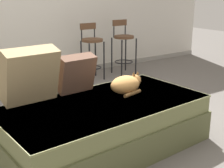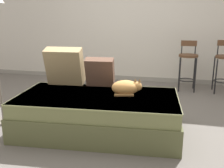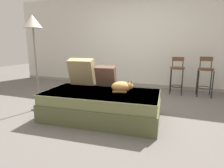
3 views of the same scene
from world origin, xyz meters
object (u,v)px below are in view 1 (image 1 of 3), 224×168
object	(u,v)px
throw_pillow_middle	(76,74)
bar_stool_near_window	(92,47)
couch	(104,125)
throw_pillow_corner	(30,75)
bar_stool_by_doorway	(123,44)
cat	(126,84)

from	to	relation	value
throw_pillow_middle	bar_stool_near_window	size ratio (longest dim) A/B	0.42
throw_pillow_middle	couch	bearing A→B (deg)	-78.89
throw_pillow_corner	bar_stool_near_window	world-z (taller)	throw_pillow_corner
couch	throw_pillow_middle	xyz separation A→B (m)	(-0.08, 0.38, 0.41)
throw_pillow_corner	bar_stool_by_doorway	distance (m)	2.87
cat	throw_pillow_corner	bearing A→B (deg)	164.18
throw_pillow_corner	bar_stool_by_doorway	xyz separation A→B (m)	(2.27, 1.75, -0.18)
throw_pillow_middle	bar_stool_near_window	distance (m)	2.08
couch	cat	xyz separation A→B (m)	(0.32, 0.11, 0.31)
couch	throw_pillow_corner	distance (m)	0.80
bar_stool_by_doorway	couch	bearing A→B (deg)	-129.44
couch	bar_stool_by_doorway	size ratio (longest dim) A/B	2.10
throw_pillow_corner	bar_stool_near_window	distance (m)	2.40
cat	bar_stool_by_doorway	world-z (taller)	bar_stool_by_doorway
throw_pillow_corner	cat	world-z (taller)	throw_pillow_corner
throw_pillow_middle	cat	bearing A→B (deg)	-35.12
couch	cat	size ratio (longest dim) A/B	5.14
throw_pillow_corner	bar_stool_near_window	bearing A→B (deg)	46.84
throw_pillow_corner	bar_stool_near_window	xyz separation A→B (m)	(1.64, 1.75, -0.17)
cat	bar_stool_by_doorway	distance (m)	2.44
couch	throw_pillow_middle	bearing A→B (deg)	101.11
bar_stool_by_doorway	throw_pillow_middle	bearing A→B (deg)	-136.43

